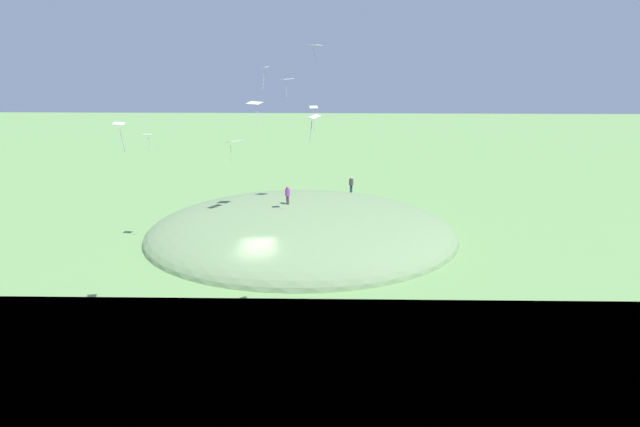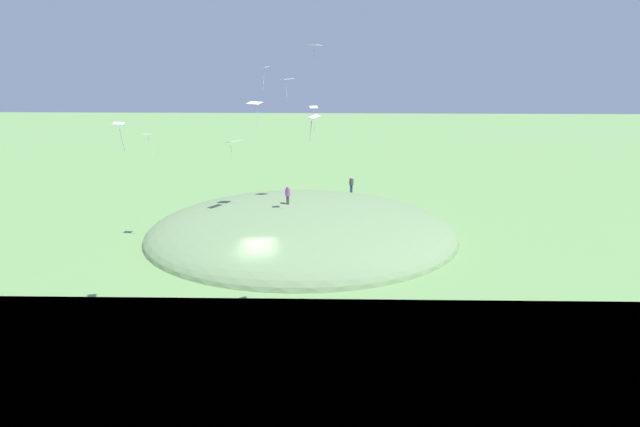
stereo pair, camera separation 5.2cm
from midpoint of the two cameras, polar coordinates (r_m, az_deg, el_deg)
ground_plane at (r=44.56m, az=-6.02°, el=-5.65°), size 160.00×160.00×0.00m
grass_hill at (r=51.33m, az=-1.82°, el=-2.26°), size 22.76×27.36×5.56m
person_with_child at (r=50.77m, az=-3.15°, el=2.01°), size 0.53×0.53×1.65m
person_near_shore at (r=58.29m, az=3.11°, el=3.02°), size 0.49×0.49×1.61m
kite_0 at (r=48.66m, az=-0.53°, el=16.11°), size 1.34×1.39×1.25m
kite_1 at (r=51.34m, az=-5.38°, el=13.77°), size 0.75×0.67×2.02m
kite_2 at (r=45.40m, az=-0.58°, el=10.05°), size 0.56×0.70×2.02m
kite_3 at (r=33.99m, az=-18.99°, el=8.16°), size 0.98×0.78×1.55m
kite_4 at (r=52.30m, az=-3.26°, el=12.91°), size 1.41×1.38×1.59m
kite_5 at (r=31.65m, az=-0.55°, el=9.27°), size 0.87×0.75×1.43m
kite_6 at (r=48.98m, az=-8.35°, el=6.93°), size 1.43×1.43×1.88m
kite_7 at (r=48.44m, az=-6.36°, el=10.58°), size 1.29×1.45×2.18m
kite_8 at (r=48.61m, az=-16.49°, el=7.30°), size 0.60×0.79×1.56m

